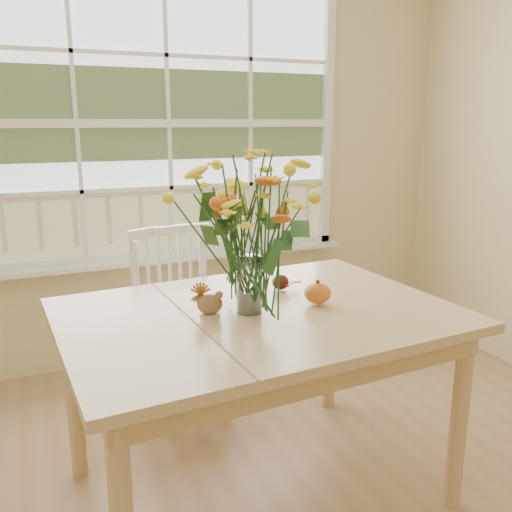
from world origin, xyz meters
name	(u,v)px	position (x,y,z in m)	size (l,w,h in m)	color
wall_back	(168,155)	(0.00, 2.25, 1.35)	(4.00, 0.02, 2.70)	beige
window	(169,126)	(0.00, 2.21, 1.53)	(2.42, 0.12, 1.74)	silver
dining_table	(258,332)	(-0.04, 0.70, 0.73)	(1.61, 1.20, 0.82)	tan
windsor_chair	(178,311)	(-0.15, 1.57, 0.55)	(0.50, 0.48, 0.98)	white
flower_vase	(249,228)	(-0.08, 0.70, 1.16)	(0.48, 0.48, 0.57)	white
pumpkin	(317,294)	(0.22, 0.67, 0.87)	(0.11, 0.11, 0.09)	#DA5119
turkey_figurine	(210,304)	(-0.24, 0.71, 0.87)	(0.11, 0.10, 0.12)	#CCB78C
dark_gourd	(280,283)	(0.16, 0.91, 0.86)	(0.13, 0.08, 0.07)	#38160F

